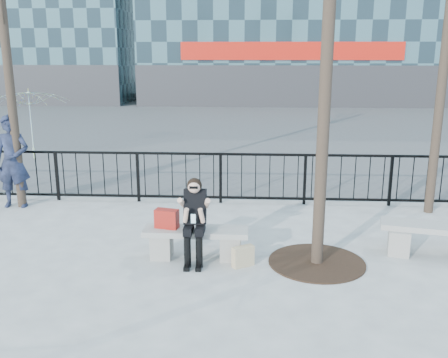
# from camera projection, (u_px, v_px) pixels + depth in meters

# --- Properties ---
(ground) EXTENTS (120.00, 120.00, 0.00)m
(ground) POSITION_uv_depth(u_px,v_px,m) (196.00, 258.00, 7.98)
(ground) COLOR gray
(ground) RESTS_ON ground
(street_surface) EXTENTS (60.00, 23.00, 0.01)m
(street_surface) POSITION_uv_depth(u_px,v_px,m) (233.00, 124.00, 22.48)
(street_surface) COLOR #474747
(street_surface) RESTS_ON ground
(railing) EXTENTS (14.00, 0.06, 1.10)m
(railing) POSITION_uv_depth(u_px,v_px,m) (211.00, 178.00, 10.74)
(railing) COLOR black
(railing) RESTS_ON ground
(tree_grate) EXTENTS (1.50, 1.50, 0.02)m
(tree_grate) POSITION_uv_depth(u_px,v_px,m) (317.00, 262.00, 7.77)
(tree_grate) COLOR black
(tree_grate) RESTS_ON ground
(bench_main) EXTENTS (1.65, 0.46, 0.49)m
(bench_main) POSITION_uv_depth(u_px,v_px,m) (196.00, 240.00, 7.90)
(bench_main) COLOR gray
(bench_main) RESTS_ON ground
(bench_second) EXTENTS (1.69, 0.47, 0.50)m
(bench_second) POSITION_uv_depth(u_px,v_px,m) (435.00, 236.00, 8.03)
(bench_second) COLOR gray
(bench_second) RESTS_ON ground
(seated_woman) EXTENTS (0.50, 0.64, 1.34)m
(seated_woman) POSITION_uv_depth(u_px,v_px,m) (194.00, 221.00, 7.65)
(seated_woman) COLOR black
(seated_woman) RESTS_ON ground
(handbag) EXTENTS (0.40, 0.25, 0.30)m
(handbag) POSITION_uv_depth(u_px,v_px,m) (167.00, 219.00, 7.86)
(handbag) COLOR maroon
(handbag) RESTS_ON bench_main
(shopping_bag) EXTENTS (0.36, 0.28, 0.32)m
(shopping_bag) POSITION_uv_depth(u_px,v_px,m) (243.00, 256.00, 7.62)
(shopping_bag) COLOR beige
(shopping_bag) RESTS_ON ground
(standing_man) EXTENTS (0.74, 0.52, 1.95)m
(standing_man) POSITION_uv_depth(u_px,v_px,m) (13.00, 162.00, 10.37)
(standing_man) COLOR black
(standing_man) RESTS_ON ground
(vendor_umbrella) EXTENTS (2.93, 2.96, 2.14)m
(vendor_umbrella) POSITION_uv_depth(u_px,v_px,m) (31.00, 125.00, 14.91)
(vendor_umbrella) COLOR yellow
(vendor_umbrella) RESTS_ON ground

